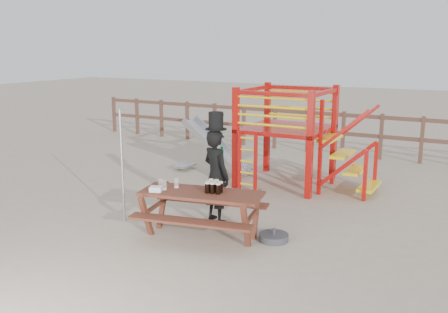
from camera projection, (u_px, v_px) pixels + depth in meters
ground at (187, 236)px, 7.83m from camera, size 60.00×60.00×0.00m
back_fence at (325, 127)px, 13.67m from camera, size 15.09×0.09×1.20m
playground_fort at (283, 134)px, 10.61m from camera, size 4.71×1.84×2.10m
picnic_table at (201, 209)px, 7.70m from camera, size 2.09×1.63×0.72m
man_with_hat at (216, 174)px, 8.30m from camera, size 0.68×0.57×1.87m
metal_pole at (122, 167)px, 8.26m from camera, size 0.04×0.04×1.91m
parasol_base at (274, 237)px, 7.62m from camera, size 0.46×0.46×0.19m
paper_bag at (156, 189)px, 7.66m from camera, size 0.22×0.20×0.08m
stout_pints at (214, 187)px, 7.63m from camera, size 0.29×0.26×0.17m
empty_glasses at (167, 184)px, 7.82m from camera, size 0.27×0.26×0.15m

